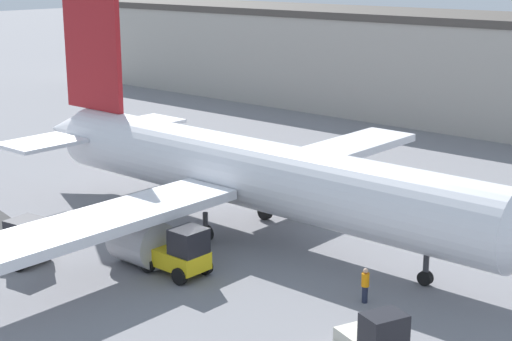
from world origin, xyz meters
TOP-DOWN VIEW (x-y plane):
  - ground_plane at (0.00, 0.00)m, footprint 400.00×400.00m
  - terminal_building at (-9.82, 37.08)m, footprint 88.15×12.89m
  - airplane at (-1.04, -0.01)m, footprint 36.24×32.85m
  - ground_crew_worker at (9.43, -3.39)m, footprint 0.35×0.35m
  - baggage_tug at (1.02, -6.61)m, footprint 3.22×2.00m
  - belt_loader_truck at (-6.31, -10.79)m, footprint 3.81×2.52m
  - pushback_tug at (12.92, -7.93)m, footprint 3.01×2.73m

SIDE VIEW (x-z plane):
  - ground_plane at x=0.00m, z-range 0.00..0.00m
  - ground_crew_worker at x=9.43m, z-range 0.05..1.66m
  - pushback_tug at x=12.92m, z-range -0.12..2.20m
  - belt_loader_truck at x=-6.31m, z-range -0.06..2.28m
  - baggage_tug at x=1.02m, z-range -0.10..2.37m
  - airplane at x=-1.04m, z-range -2.97..9.93m
  - terminal_building at x=-9.82m, z-range 0.01..10.02m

